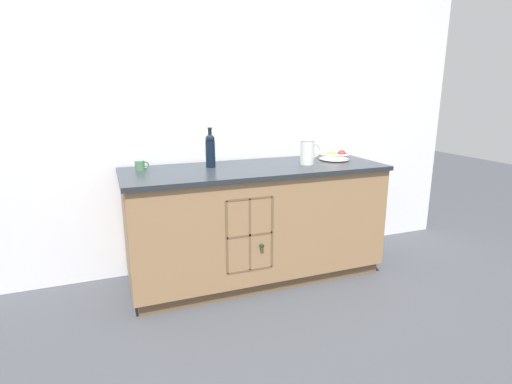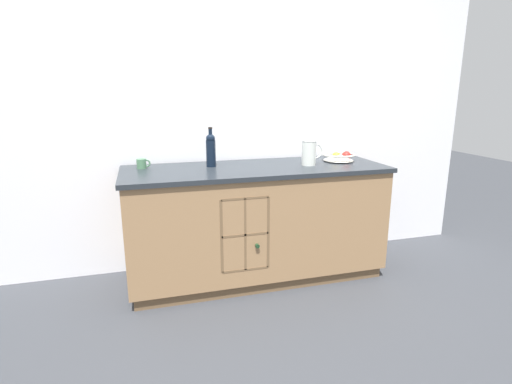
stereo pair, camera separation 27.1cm
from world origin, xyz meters
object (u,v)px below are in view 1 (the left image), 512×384
(fruit_bowl, at_px, (335,155))
(ceramic_mug, at_px, (140,165))
(standing_wine_bottle, at_px, (210,150))
(white_pitcher, at_px, (308,152))

(fruit_bowl, distance_m, ceramic_mug, 1.63)
(ceramic_mug, bearing_deg, standing_wine_bottle, -6.95)
(white_pitcher, bearing_deg, standing_wine_bottle, 168.68)
(fruit_bowl, relative_size, standing_wine_bottle, 0.90)
(fruit_bowl, height_order, white_pitcher, white_pitcher)
(white_pitcher, xyz_separation_m, ceramic_mug, (-1.31, 0.22, -0.07))
(standing_wine_bottle, bearing_deg, white_pitcher, -11.32)
(ceramic_mug, relative_size, standing_wine_bottle, 0.34)
(fruit_bowl, height_order, ceramic_mug, fruit_bowl)
(fruit_bowl, height_order, standing_wine_bottle, standing_wine_bottle)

